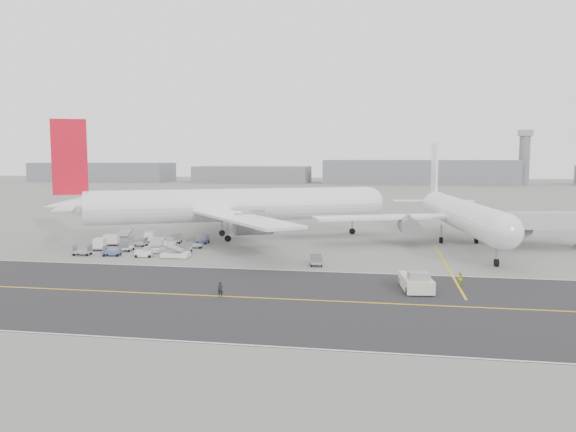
% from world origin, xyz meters
% --- Properties ---
extents(ground, '(700.00, 700.00, 0.00)m').
position_xyz_m(ground, '(0.00, 0.00, 0.00)').
color(ground, gray).
rests_on(ground, ground).
extents(taxiway, '(220.00, 59.00, 0.03)m').
position_xyz_m(taxiway, '(5.02, -17.98, 0.01)').
color(taxiway, '#2B2B2D').
rests_on(taxiway, ground).
extents(horizon_buildings, '(520.00, 28.00, 28.00)m').
position_xyz_m(horizon_buildings, '(30.00, 260.00, 0.00)').
color(horizon_buildings, gray).
rests_on(horizon_buildings, ground).
extents(control_tower, '(7.00, 7.00, 31.25)m').
position_xyz_m(control_tower, '(100.00, 265.00, 16.25)').
color(control_tower, gray).
rests_on(control_tower, ground).
extents(airliner_a, '(61.97, 60.48, 22.71)m').
position_xyz_m(airliner_a, '(-9.47, 26.22, 6.53)').
color(airliner_a, white).
rests_on(airliner_a, ground).
extents(airliner_b, '(54.20, 55.08, 19.03)m').
position_xyz_m(airliner_b, '(34.50, 27.63, 5.48)').
color(airliner_b, white).
rests_on(airliner_b, ground).
extents(pushback_tug, '(4.05, 8.94, 2.52)m').
position_xyz_m(pushback_tug, '(24.71, -11.19, 1.03)').
color(pushback_tug, beige).
rests_on(pushback_tug, ground).
extents(jet_bridge, '(17.95, 6.75, 6.69)m').
position_xyz_m(jet_bridge, '(48.17, 23.30, 4.67)').
color(jet_bridge, gray).
rests_on(jet_bridge, ground).
extents(gse_cluster, '(26.37, 25.63, 2.15)m').
position_xyz_m(gse_cluster, '(-19.83, 11.82, 0.00)').
color(gse_cluster, gray).
rests_on(gse_cluster, ground).
extents(stray_dolly, '(2.15, 2.98, 1.67)m').
position_xyz_m(stray_dolly, '(11.02, 1.84, 0.00)').
color(stray_dolly, silver).
rests_on(stray_dolly, ground).
extents(ground_crew_a, '(0.73, 0.57, 1.77)m').
position_xyz_m(ground_crew_a, '(2.46, -18.26, 0.88)').
color(ground_crew_a, black).
rests_on(ground_crew_a, ground).
extents(ground_crew_b, '(0.92, 0.79, 1.64)m').
position_xyz_m(ground_crew_b, '(30.22, -7.44, 0.82)').
color(ground_crew_b, '#AFBE16').
rests_on(ground_crew_b, ground).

